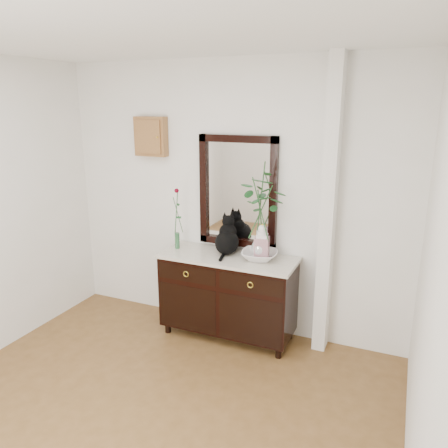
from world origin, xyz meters
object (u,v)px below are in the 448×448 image
at_px(cat, 227,235).
at_px(lotus_bowl, 259,255).
at_px(ginger_jar, 262,242).
at_px(sideboard, 228,292).

xyz_separation_m(cat, lotus_bowl, (0.35, -0.04, -0.15)).
bearing_deg(ginger_jar, sideboard, -173.92).
height_order(cat, ginger_jar, cat).
distance_m(lotus_bowl, ginger_jar, 0.14).
distance_m(sideboard, ginger_jar, 0.64).
height_order(lotus_bowl, ginger_jar, ginger_jar).
bearing_deg(lotus_bowl, cat, 173.17).
bearing_deg(cat, sideboard, -72.04).
bearing_deg(sideboard, lotus_bowl, 6.28).
height_order(sideboard, lotus_bowl, lotus_bowl).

